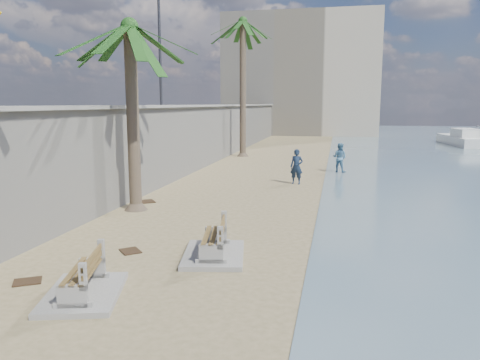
{
  "coord_description": "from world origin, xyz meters",
  "views": [
    {
      "loc": [
        2.59,
        -7.74,
        3.66
      ],
      "look_at": [
        -0.5,
        7.0,
        1.2
      ],
      "focal_mm": 35.0,
      "sensor_mm": 36.0,
      "label": 1
    }
  ],
  "objects": [
    {
      "name": "person_a",
      "position": [
        0.77,
        13.62,
        0.93
      ],
      "size": [
        0.73,
        0.55,
        1.85
      ],
      "primitive_type": "imported",
      "rotation": [
        0.0,
        0.0,
        -0.15
      ],
      "color": "#16243C",
      "rests_on": "ground_plane"
    },
    {
      "name": "palm_mid",
      "position": [
        -4.23,
        7.11,
        6.09
      ],
      "size": [
        5.0,
        5.0,
        7.07
      ],
      "color": "brown",
      "rests_on": "ground_plane"
    },
    {
      "name": "end_building",
      "position": [
        -2.0,
        52.0,
        7.0
      ],
      "size": [
        18.0,
        12.0,
        14.0
      ],
      "primitive_type": "cube",
      "color": "#B7AA93",
      "rests_on": "ground_plane"
    },
    {
      "name": "seawall",
      "position": [
        -5.2,
        20.0,
        1.75
      ],
      "size": [
        0.45,
        70.0,
        3.5
      ],
      "primitive_type": "cube",
      "color": "gray",
      "rests_on": "ground_plane"
    },
    {
      "name": "bench_near",
      "position": [
        -2.1,
        -0.02,
        0.36
      ],
      "size": [
        1.84,
        2.27,
        0.83
      ],
      "color": "gray",
      "rests_on": "ground_plane"
    },
    {
      "name": "debris_d",
      "position": [
        -2.41,
        2.72,
        0.01
      ],
      "size": [
        0.69,
        0.7,
        0.03
      ],
      "primitive_type": "cube",
      "rotation": [
        0.0,
        0.0,
        5.45
      ],
      "color": "#382616",
      "rests_on": "ground_plane"
    },
    {
      "name": "bench_far",
      "position": [
        -0.26,
        2.76,
        0.38
      ],
      "size": [
        1.78,
        2.31,
        0.87
      ],
      "color": "gray",
      "rests_on": "ground_plane"
    },
    {
      "name": "debris_c",
      "position": [
        -4.4,
        8.47,
        0.01
      ],
      "size": [
        0.8,
        0.82,
        0.03
      ],
      "primitive_type": "cube",
      "rotation": [
        0.0,
        0.0,
        2.22
      ],
      "color": "#382616",
      "rests_on": "ground_plane"
    },
    {
      "name": "yacht_far",
      "position": [
        13.56,
        37.53,
        0.35
      ],
      "size": [
        2.91,
        8.3,
        1.5
      ],
      "primitive_type": null,
      "rotation": [
        0.0,
        0.0,
        1.65
      ],
      "color": "silver",
      "rests_on": "bay_water"
    },
    {
      "name": "person_b",
      "position": [
        2.71,
        17.92,
        0.88
      ],
      "size": [
        1.03,
        0.92,
        1.75
      ],
      "primitive_type": "imported",
      "rotation": [
        0.0,
        0.0,
        2.76
      ],
      "color": "teal",
      "rests_on": "ground_plane"
    },
    {
      "name": "debris_b",
      "position": [
        -3.63,
        0.39,
        0.01
      ],
      "size": [
        0.7,
        0.66,
        0.03
      ],
      "primitive_type": "cube",
      "rotation": [
        0.0,
        0.0,
        3.69
      ],
      "color": "#382616",
      "rests_on": "ground_plane"
    },
    {
      "name": "wall_cap",
      "position": [
        -5.2,
        20.0,
        3.55
      ],
      "size": [
        0.8,
        70.0,
        0.12
      ],
      "primitive_type": "cube",
      "color": "gray",
      "rests_on": "seawall"
    },
    {
      "name": "palm_back",
      "position": [
        -3.95,
        24.43,
        9.0
      ],
      "size": [
        5.0,
        5.0,
        10.07
      ],
      "color": "brown",
      "rests_on": "ground_plane"
    },
    {
      "name": "streetlight",
      "position": [
        -5.1,
        12.0,
        6.64
      ],
      "size": [
        0.28,
        0.28,
        5.12
      ],
      "color": "#2D2D33",
      "rests_on": "wall_cap"
    },
    {
      "name": "ground_plane",
      "position": [
        0.0,
        0.0,
        0.0
      ],
      "size": [
        140.0,
        140.0,
        0.0
      ],
      "primitive_type": "plane",
      "color": "#8F7D58"
    }
  ]
}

